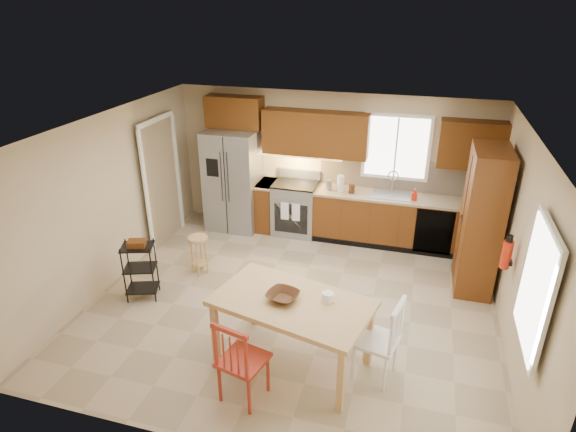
% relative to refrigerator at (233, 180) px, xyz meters
% --- Properties ---
extents(floor, '(5.50, 5.50, 0.00)m').
position_rel_refrigerator_xyz_m(floor, '(1.70, -2.12, -0.91)').
color(floor, tan).
rests_on(floor, ground).
extents(ceiling, '(5.50, 5.00, 0.02)m').
position_rel_refrigerator_xyz_m(ceiling, '(1.70, -2.12, 1.59)').
color(ceiling, silver).
rests_on(ceiling, ground).
extents(wall_back, '(5.50, 0.02, 2.50)m').
position_rel_refrigerator_xyz_m(wall_back, '(1.70, 0.38, 0.34)').
color(wall_back, '#CCB793').
rests_on(wall_back, ground).
extents(wall_front, '(5.50, 0.02, 2.50)m').
position_rel_refrigerator_xyz_m(wall_front, '(1.70, -4.62, 0.34)').
color(wall_front, '#CCB793').
rests_on(wall_front, ground).
extents(wall_left, '(0.02, 5.00, 2.50)m').
position_rel_refrigerator_xyz_m(wall_left, '(-1.05, -2.12, 0.34)').
color(wall_left, '#CCB793').
rests_on(wall_left, ground).
extents(wall_right, '(0.02, 5.00, 2.50)m').
position_rel_refrigerator_xyz_m(wall_right, '(4.45, -2.12, 0.34)').
color(wall_right, '#CCB793').
rests_on(wall_right, ground).
extents(refrigerator, '(0.92, 0.75, 1.82)m').
position_rel_refrigerator_xyz_m(refrigerator, '(0.00, 0.00, 0.00)').
color(refrigerator, gray).
rests_on(refrigerator, floor).
extents(range_stove, '(0.76, 0.63, 0.92)m').
position_rel_refrigerator_xyz_m(range_stove, '(1.15, 0.06, -0.45)').
color(range_stove, gray).
rests_on(range_stove, floor).
extents(base_cabinet_narrow, '(0.30, 0.60, 0.90)m').
position_rel_refrigerator_xyz_m(base_cabinet_narrow, '(0.60, 0.08, -0.46)').
color(base_cabinet_narrow, '#612F11').
rests_on(base_cabinet_narrow, floor).
extents(base_cabinet_run, '(2.92, 0.60, 0.90)m').
position_rel_refrigerator_xyz_m(base_cabinet_run, '(2.99, 0.08, -0.46)').
color(base_cabinet_run, '#612F11').
rests_on(base_cabinet_run, floor).
extents(dishwasher, '(0.60, 0.02, 0.78)m').
position_rel_refrigerator_xyz_m(dishwasher, '(3.55, -0.22, -0.46)').
color(dishwasher, black).
rests_on(dishwasher, floor).
extents(backsplash, '(2.92, 0.03, 0.55)m').
position_rel_refrigerator_xyz_m(backsplash, '(2.99, 0.36, 0.27)').
color(backsplash, beige).
rests_on(backsplash, wall_back).
extents(upper_over_fridge, '(1.00, 0.35, 0.55)m').
position_rel_refrigerator_xyz_m(upper_over_fridge, '(0.00, 0.20, 1.19)').
color(upper_over_fridge, '#57300E').
rests_on(upper_over_fridge, wall_back).
extents(upper_left_block, '(1.80, 0.35, 0.75)m').
position_rel_refrigerator_xyz_m(upper_left_block, '(1.45, 0.20, 0.92)').
color(upper_left_block, '#57300E').
rests_on(upper_left_block, wall_back).
extents(upper_right_block, '(1.00, 0.35, 0.75)m').
position_rel_refrigerator_xyz_m(upper_right_block, '(3.95, 0.20, 0.92)').
color(upper_right_block, '#57300E').
rests_on(upper_right_block, wall_back).
extents(window_back, '(1.12, 0.04, 1.12)m').
position_rel_refrigerator_xyz_m(window_back, '(2.80, 0.35, 0.74)').
color(window_back, white).
rests_on(window_back, wall_back).
extents(sink, '(0.62, 0.46, 0.16)m').
position_rel_refrigerator_xyz_m(sink, '(2.80, 0.08, -0.05)').
color(sink, gray).
rests_on(sink, base_cabinet_run).
extents(undercab_glow, '(1.60, 0.30, 0.01)m').
position_rel_refrigerator_xyz_m(undercab_glow, '(1.15, 0.17, 0.52)').
color(undercab_glow, '#FFBF66').
rests_on(undercab_glow, wall_back).
extents(soap_bottle, '(0.09, 0.09, 0.19)m').
position_rel_refrigerator_xyz_m(soap_bottle, '(3.18, -0.02, 0.09)').
color(soap_bottle, red).
rests_on(soap_bottle, base_cabinet_run).
extents(paper_towel, '(0.12, 0.12, 0.28)m').
position_rel_refrigerator_xyz_m(paper_towel, '(1.95, 0.03, 0.13)').
color(paper_towel, white).
rests_on(paper_towel, base_cabinet_run).
extents(canister_steel, '(0.11, 0.11, 0.18)m').
position_rel_refrigerator_xyz_m(canister_steel, '(1.75, 0.03, 0.08)').
color(canister_steel, gray).
rests_on(canister_steel, base_cabinet_run).
extents(canister_wood, '(0.10, 0.10, 0.14)m').
position_rel_refrigerator_xyz_m(canister_wood, '(2.15, -0.00, 0.06)').
color(canister_wood, '#482413').
rests_on(canister_wood, base_cabinet_run).
extents(pantry, '(0.50, 0.95, 2.10)m').
position_rel_refrigerator_xyz_m(pantry, '(4.13, -0.93, 0.14)').
color(pantry, '#612F11').
rests_on(pantry, floor).
extents(fire_extinguisher, '(0.12, 0.12, 0.36)m').
position_rel_refrigerator_xyz_m(fire_extinguisher, '(4.33, -1.98, 0.19)').
color(fire_extinguisher, red).
rests_on(fire_extinguisher, wall_right).
extents(window_right, '(0.04, 1.02, 1.32)m').
position_rel_refrigerator_xyz_m(window_right, '(4.38, -3.27, 0.54)').
color(window_right, white).
rests_on(window_right, wall_right).
extents(doorway, '(0.04, 0.95, 2.10)m').
position_rel_refrigerator_xyz_m(doorway, '(-0.97, -0.82, 0.14)').
color(doorway, '#8C7A59').
rests_on(doorway, wall_left).
extents(dining_table, '(1.91, 1.35, 0.85)m').
position_rel_refrigerator_xyz_m(dining_table, '(2.01, -3.28, -0.49)').
color(dining_table, tan).
rests_on(dining_table, floor).
extents(chair_red, '(0.57, 0.57, 1.02)m').
position_rel_refrigerator_xyz_m(chair_red, '(1.66, -3.93, -0.40)').
color(chair_red, '#A02918').
rests_on(chair_red, floor).
extents(chair_white, '(0.57, 0.57, 1.02)m').
position_rel_refrigerator_xyz_m(chair_white, '(2.96, -3.23, -0.40)').
color(chair_white, white).
rests_on(chair_white, floor).
extents(table_bowl, '(0.42, 0.42, 0.09)m').
position_rel_refrigerator_xyz_m(table_bowl, '(1.90, -3.28, -0.05)').
color(table_bowl, '#482413').
rests_on(table_bowl, dining_table).
extents(table_jar, '(0.17, 0.17, 0.16)m').
position_rel_refrigerator_xyz_m(table_jar, '(2.38, -3.17, -0.02)').
color(table_jar, white).
rests_on(table_jar, dining_table).
extents(bar_stool, '(0.40, 0.40, 0.62)m').
position_rel_refrigerator_xyz_m(bar_stool, '(0.09, -1.72, -0.60)').
color(bar_stool, tan).
rests_on(bar_stool, floor).
extents(utility_cart, '(0.51, 0.46, 0.86)m').
position_rel_refrigerator_xyz_m(utility_cart, '(-0.40, -2.55, -0.48)').
color(utility_cart, black).
rests_on(utility_cart, floor).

